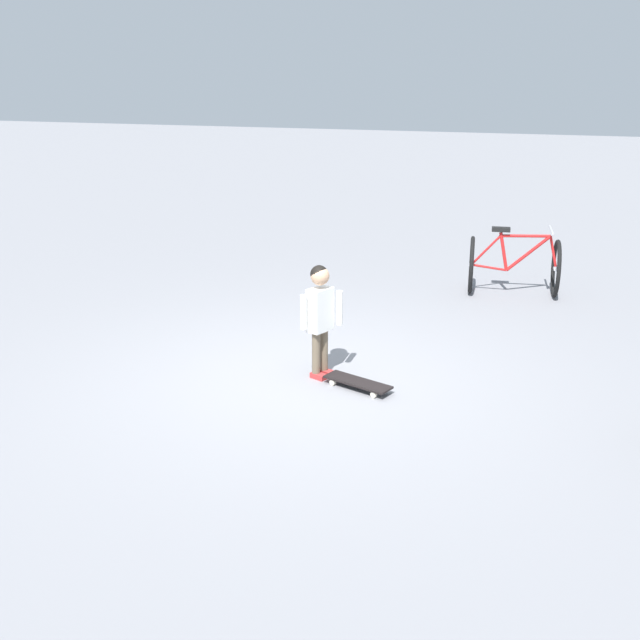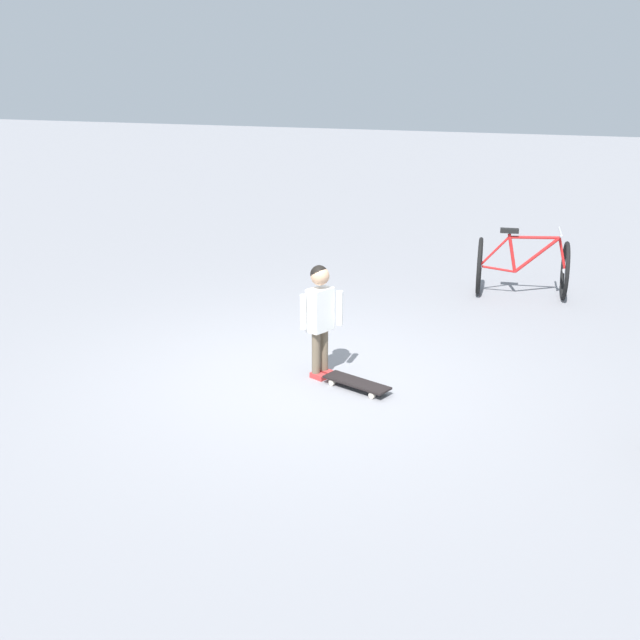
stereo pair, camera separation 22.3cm
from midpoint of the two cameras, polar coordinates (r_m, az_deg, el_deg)
ground_plane at (r=7.33m, az=-0.27°, el=-4.19°), size 50.00×50.00×0.00m
child_person at (r=7.14m, az=0.90°, el=0.80°), size 0.28×0.34×1.06m
skateboard at (r=7.08m, az=3.57°, el=-4.56°), size 0.42×0.66×0.07m
bicycle_far at (r=10.03m, az=14.97°, el=3.76°), size 0.80×1.13×0.85m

